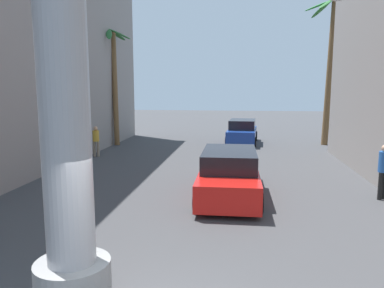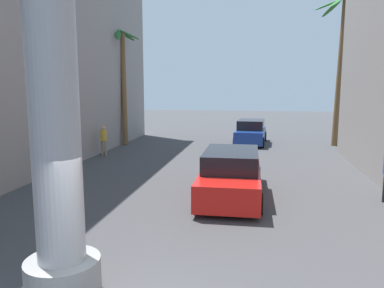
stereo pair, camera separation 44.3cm
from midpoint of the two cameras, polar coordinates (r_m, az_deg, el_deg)
name	(u,v)px [view 2 (the right image)]	position (r m, az deg, el deg)	size (l,w,h in m)	color
ground_plane	(207,180)	(15.02, 3.22, -5.43)	(91.26, 91.26, 0.00)	#424244
car_lead	(231,174)	(12.74, 6.97, -4.62)	(2.08, 5.17, 1.56)	black
car_far	(251,133)	(24.75, 9.46, 1.74)	(2.12, 4.45, 1.56)	black
palm_tree_far_right	(341,59)	(25.30, 22.21, 11.96)	(3.36, 3.00, 9.03)	brown
palm_tree_far_left	(122,71)	(24.39, -10.14, 10.95)	(3.02, 2.98, 7.26)	brown
pedestrian_far_left	(104,138)	(20.48, -12.73, 0.83)	(0.37, 0.37, 1.62)	gray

